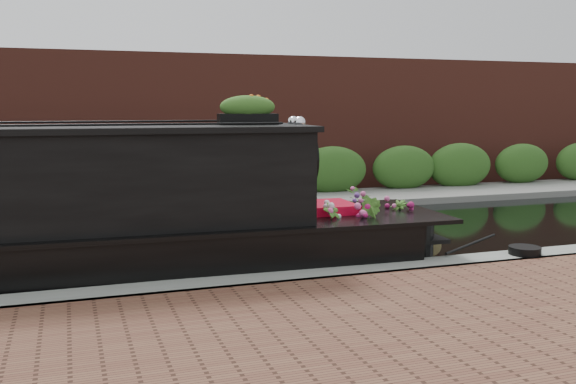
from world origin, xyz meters
name	(u,v)px	position (x,y,z in m)	size (l,w,h in m)	color
ground	(213,245)	(0.00, 0.00, 0.00)	(80.00, 80.00, 0.00)	black
near_bank_coping	(266,295)	(0.00, -3.30, 0.00)	(40.00, 0.60, 0.50)	gray
far_bank_path	(175,210)	(0.00, 4.20, 0.00)	(40.00, 2.40, 0.34)	slate
far_hedge	(170,205)	(0.00, 5.10, 0.00)	(40.00, 1.10, 2.80)	#2B551C
far_brick_wall	(159,194)	(0.00, 7.20, 0.00)	(40.00, 1.00, 8.00)	maroon
narrowboat	(5,228)	(-3.30, -1.86, 0.86)	(12.44, 2.63, 2.92)	black
rope_fender	(428,245)	(3.37, -1.86, 0.16)	(0.32, 0.32, 0.35)	olive
coiled_mooring_rope	(525,250)	(4.19, -3.32, 0.31)	(0.49, 0.49, 0.12)	black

